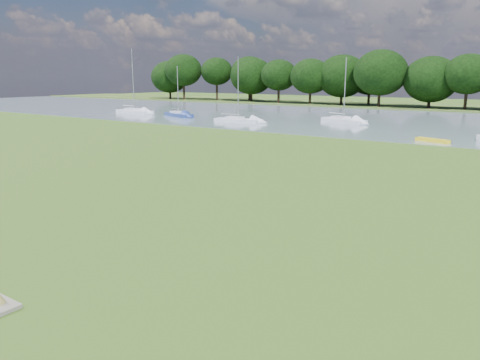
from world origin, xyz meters
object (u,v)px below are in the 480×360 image
Objects in this scene: kayak at (433,140)px; sailboat_8 at (238,119)px; sailboat_0 at (178,113)px; sailboat_1 at (343,119)px; sailboat_6 at (134,110)px.

sailboat_8 is at bearing -172.13° from kayak.
kayak is at bearing -17.20° from sailboat_8.
kayak is 24.39m from sailboat_8.
sailboat_1 reaches higher than sailboat_0.
sailboat_1 is at bearing 10.90° from sailboat_6.
kayak is at bearing 10.62° from sailboat_0.
sailboat_0 is 0.73× the size of sailboat_6.
sailboat_8 is at bearing -3.77° from sailboat_6.
kayak is 45.09m from sailboat_6.
sailboat_8 reaches higher than kayak.
sailboat_0 is at bearing -144.46° from sailboat_1.
sailboat_1 is 12.81m from sailboat_8.
kayak is 36.19m from sailboat_0.
kayak is 17.71m from sailboat_1.
sailboat_1 reaches higher than kayak.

